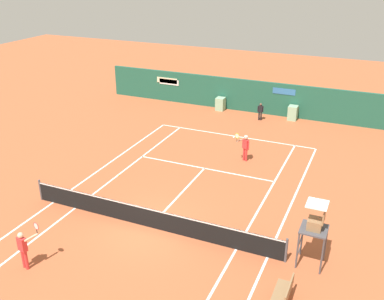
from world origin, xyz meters
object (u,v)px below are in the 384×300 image
at_px(player_on_baseline, 245,146).
at_px(tennis_ball_by_sideline, 119,175).
at_px(umpire_chair, 315,226).
at_px(player_bench, 284,292).
at_px(ball_kid_left_post, 260,110).
at_px(player_near_side, 23,247).

xyz_separation_m(player_on_baseline, tennis_ball_by_sideline, (-5.68, -4.58, -0.90)).
relative_size(umpire_chair, tennis_ball_by_sideline, 39.57).
xyz_separation_m(umpire_chair, player_on_baseline, (-5.16, 8.02, -0.79)).
bearing_deg(player_on_baseline, player_bench, 137.79).
relative_size(player_on_baseline, ball_kid_left_post, 1.39).
relative_size(player_bench, player_on_baseline, 0.75).
distance_m(player_near_side, ball_kid_left_post, 20.06).
bearing_deg(umpire_chair, player_bench, 169.33).
bearing_deg(player_near_side, player_bench, 24.97).
bearing_deg(tennis_ball_by_sideline, player_near_side, -83.17).
xyz_separation_m(umpire_chair, player_bench, (-0.48, -2.53, -1.22)).
xyz_separation_m(ball_kid_left_post, tennis_ball_by_sideline, (-4.61, -11.72, -0.70)).
xyz_separation_m(umpire_chair, player_near_side, (-9.87, -4.56, -0.78)).
xyz_separation_m(player_near_side, ball_kid_left_post, (3.65, 19.72, -0.22)).
distance_m(ball_kid_left_post, tennis_ball_by_sideline, 12.61).
height_order(player_bench, ball_kid_left_post, ball_kid_left_post).
height_order(player_bench, player_near_side, player_near_side).
bearing_deg(umpire_chair, player_on_baseline, 32.74).
xyz_separation_m(player_near_side, tennis_ball_by_sideline, (-0.96, 8.01, -0.92)).
height_order(player_near_side, tennis_ball_by_sideline, player_near_side).
bearing_deg(player_near_side, umpire_chair, 37.59).
distance_m(player_near_side, tennis_ball_by_sideline, 8.12).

